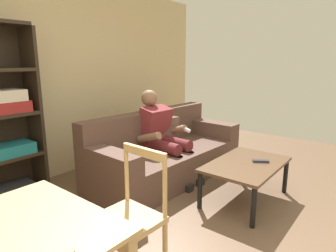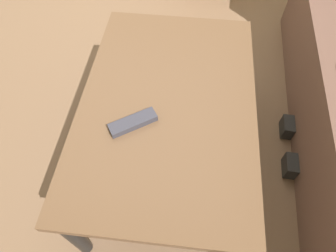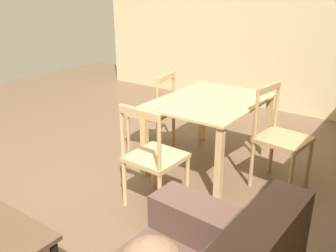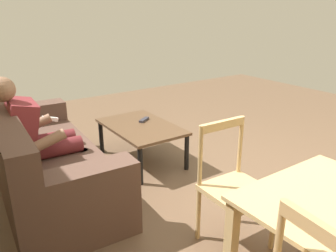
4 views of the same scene
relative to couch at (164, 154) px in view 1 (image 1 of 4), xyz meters
The scene contains 6 objects.
wall_back 2.02m from the couch, 137.60° to the left, with size 6.78×0.12×2.54m, color #D1BC8C.
couch is the anchor object (origin of this frame).
person_lounging 0.27m from the couch, 162.39° to the left, with size 0.61×0.89×1.13m.
coffee_table 1.11m from the couch, 88.25° to the right, with size 1.01×0.65×0.43m.
tv_remote 1.23m from the couch, 82.82° to the right, with size 0.05×0.17×0.02m, color #2D2D38.
dining_chair_facing_couch 1.82m from the couch, 148.51° to the right, with size 0.43×0.43×0.91m.
Camera 1 is at (-1.46, -0.74, 1.50)m, focal length 30.95 mm.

